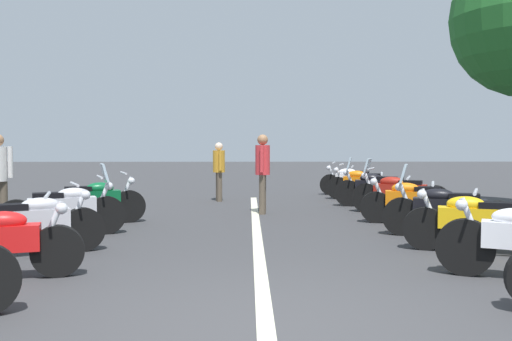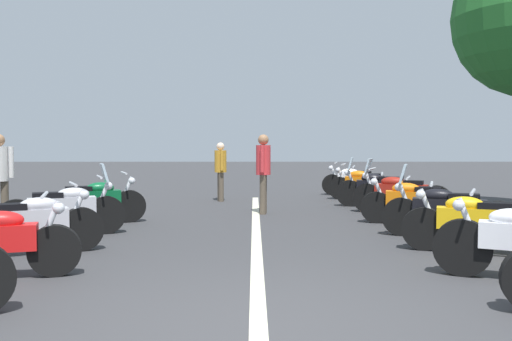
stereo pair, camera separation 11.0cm
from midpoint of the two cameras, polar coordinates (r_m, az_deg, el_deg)
The scene contains 14 objects.
ground_plane at distance 4.65m, azimuth 0.98°, elevation -16.76°, with size 80.00×80.00×0.00m, color #38383A.
lane_centre_stripe at distance 8.28m, azimuth 0.44°, elevation -7.94°, with size 14.28×0.16×0.01m, color beige.
motorcycle_left_row_2 at distance 8.09m, azimuth -22.81°, elevation -5.18°, with size 1.11×1.96×1.00m.
motorcycle_left_row_3 at distance 9.54m, azimuth -19.41°, elevation -3.82°, with size 0.98×1.97×1.22m.
motorcycle_left_row_4 at distance 10.79m, azimuth -16.76°, elevation -3.09°, with size 0.99×2.00×1.00m.
motorcycle_right_row_2 at distance 8.26m, azimuth 22.73°, elevation -5.03°, with size 0.95×2.02×1.00m.
motorcycle_right_row_3 at distance 9.38m, azimuth 19.96°, elevation -3.95°, with size 0.98×2.08×1.21m.
motorcycle_right_row_4 at distance 10.78m, azimuth 16.74°, elevation -3.12°, with size 0.84×2.04×0.99m.
motorcycle_right_row_5 at distance 12.23m, azimuth 15.27°, elevation -2.29°, with size 1.06×2.01×1.22m.
motorcycle_right_row_6 at distance 13.43m, azimuth 13.09°, elevation -1.81°, with size 0.83×2.07×1.21m.
motorcycle_right_row_7 at distance 15.01m, azimuth 11.64°, elevation -1.37°, with size 0.91×1.95×0.99m.
motorcycle_right_row_8 at distance 16.26m, azimuth 10.65°, elevation -1.03°, with size 0.82×1.97×0.99m.
bystander_3 at distance 11.80m, azimuth 1.05°, elevation 0.35°, with size 0.53×0.32×1.75m.
bystander_4 at distance 14.39m, azimuth -3.57°, elevation 0.36°, with size 0.52×0.32×1.58m.
Camera 2 is at (-4.38, 0.04, 1.57)m, focal length 37.64 mm.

